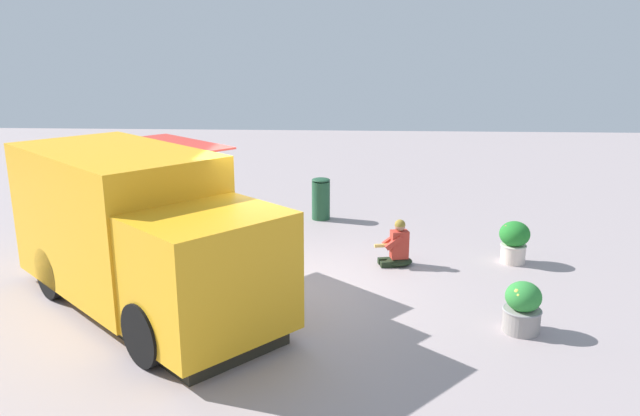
% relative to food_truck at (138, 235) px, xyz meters
% --- Properties ---
extents(ground_plane, '(40.00, 40.00, 0.00)m').
position_rel_food_truck_xyz_m(ground_plane, '(-0.86, 2.28, -1.18)').
color(ground_plane, '#A19394').
extents(food_truck, '(5.07, 5.25, 2.47)m').
position_rel_food_truck_xyz_m(food_truck, '(0.00, 0.00, 0.00)').
color(food_truck, gold).
rests_on(food_truck, ground_plane).
extents(person_customer, '(0.54, 0.78, 0.90)m').
position_rel_food_truck_xyz_m(person_customer, '(-2.09, 4.23, -0.84)').
color(person_customer, black).
rests_on(person_customer, ground_plane).
extents(planter_flowering_near, '(0.57, 0.57, 0.82)m').
position_rel_food_truck_xyz_m(planter_flowering_near, '(-2.33, 6.46, -0.73)').
color(planter_flowering_near, beige).
rests_on(planter_flowering_near, ground_plane).
extents(planter_flowering_far, '(0.57, 0.57, 0.77)m').
position_rel_food_truck_xyz_m(planter_flowering_far, '(0.63, 5.86, -0.80)').
color(planter_flowering_far, gray).
rests_on(planter_flowering_far, ground_plane).
extents(plaza_bench, '(1.18, 1.54, 0.47)m').
position_rel_food_truck_xyz_m(plaza_bench, '(-5.08, -1.01, -0.82)').
color(plaza_bench, brown).
rests_on(plaza_bench, ground_plane).
extents(trash_bin, '(0.44, 0.44, 1.01)m').
position_rel_food_truck_xyz_m(trash_bin, '(-5.19, 2.60, -0.67)').
color(trash_bin, '#214F32').
rests_on(trash_bin, ground_plane).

